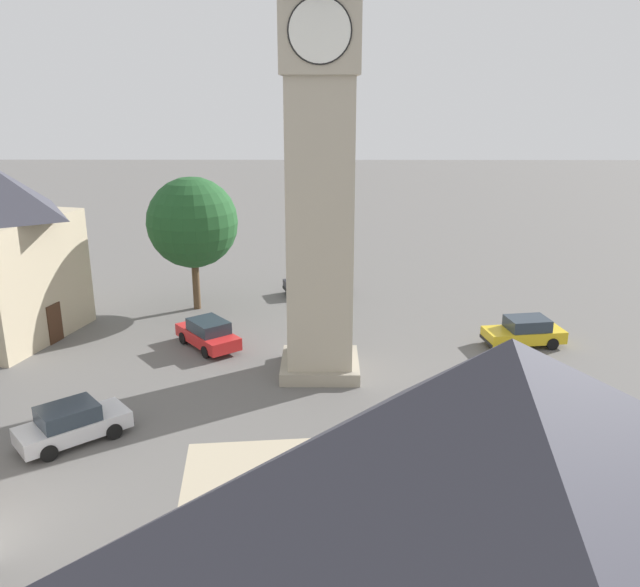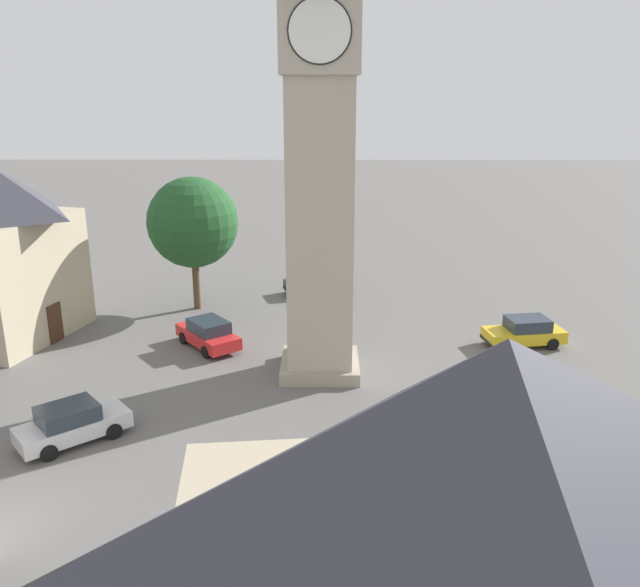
% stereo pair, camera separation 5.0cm
% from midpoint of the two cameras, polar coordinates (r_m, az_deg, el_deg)
% --- Properties ---
extents(ground_plane, '(200.00, 200.00, 0.00)m').
position_cam_midpoint_polar(ground_plane, '(31.63, 0.05, -6.76)').
color(ground_plane, '#605E5B').
extents(clock_tower, '(4.45, 4.45, 24.07)m').
position_cam_midpoint_polar(clock_tower, '(28.91, 0.05, 19.72)').
color(clock_tower, gray).
rests_on(clock_tower, ground).
extents(car_blue_kerb, '(3.88, 4.28, 1.53)m').
position_cam_midpoint_polar(car_blue_kerb, '(34.64, -9.69, -3.47)').
color(car_blue_kerb, red).
rests_on(car_blue_kerb, ground).
extents(car_silver_kerb, '(4.34, 2.32, 1.53)m').
position_cam_midpoint_polar(car_silver_kerb, '(36.04, 17.46, -3.21)').
color(car_silver_kerb, gold).
rests_on(car_silver_kerb, ground).
extents(car_red_corner, '(4.44, 2.85, 1.53)m').
position_cam_midpoint_polar(car_red_corner, '(43.28, -0.26, 1.01)').
color(car_red_corner, black).
rests_on(car_red_corner, ground).
extents(car_white_side, '(4.23, 2.02, 1.53)m').
position_cam_midpoint_polar(car_white_side, '(23.24, 14.60, -14.81)').
color(car_white_side, gold).
rests_on(car_white_side, ground).
extents(car_black_far, '(4.23, 3.96, 1.53)m').
position_cam_midpoint_polar(car_black_far, '(27.08, -20.77, -10.54)').
color(car_black_far, silver).
rests_on(car_black_far, ground).
extents(pedestrian, '(0.47, 0.39, 1.69)m').
position_cam_midpoint_polar(pedestrian, '(27.50, 15.00, -8.95)').
color(pedestrian, '#2D3351').
rests_on(pedestrian, ground).
extents(tree, '(5.41, 5.41, 8.10)m').
position_cam_midpoint_polar(tree, '(39.82, -11.00, 6.09)').
color(tree, brown).
rests_on(tree, ground).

